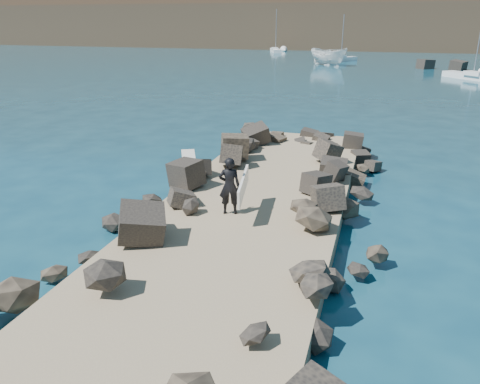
{
  "coord_description": "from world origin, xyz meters",
  "views": [
    {
      "loc": [
        3.86,
        -13.78,
        6.47
      ],
      "look_at": [
        0.0,
        -1.0,
        1.5
      ],
      "focal_mm": 35.0,
      "sensor_mm": 36.0,
      "label": 1
    }
  ],
  "objects_px": {
    "surfboard_resting": "(189,165)",
    "sailboat_b": "(341,59)",
    "boat_imported": "(329,56)",
    "surfer_with_board": "(231,186)"
  },
  "relations": [
    {
      "from": "surfer_with_board",
      "to": "boat_imported",
      "type": "bearing_deg",
      "value": 93.75
    },
    {
      "from": "surfboard_resting",
      "to": "surfer_with_board",
      "type": "xyz_separation_m",
      "value": [
        2.76,
        -3.17,
        0.5
      ]
    },
    {
      "from": "boat_imported",
      "to": "sailboat_b",
      "type": "bearing_deg",
      "value": 27.35
    },
    {
      "from": "surfboard_resting",
      "to": "boat_imported",
      "type": "height_order",
      "value": "boat_imported"
    },
    {
      "from": "surfer_with_board",
      "to": "sailboat_b",
      "type": "bearing_deg",
      "value": 92.34
    },
    {
      "from": "boat_imported",
      "to": "surfer_with_board",
      "type": "relative_size",
      "value": 2.91
    },
    {
      "from": "surfboard_resting",
      "to": "boat_imported",
      "type": "bearing_deg",
      "value": 65.39
    },
    {
      "from": "boat_imported",
      "to": "sailboat_b",
      "type": "distance_m",
      "value": 7.55
    },
    {
      "from": "boat_imported",
      "to": "surfer_with_board",
      "type": "distance_m",
      "value": 58.74
    },
    {
      "from": "surfboard_resting",
      "to": "sailboat_b",
      "type": "height_order",
      "value": "sailboat_b"
    }
  ]
}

